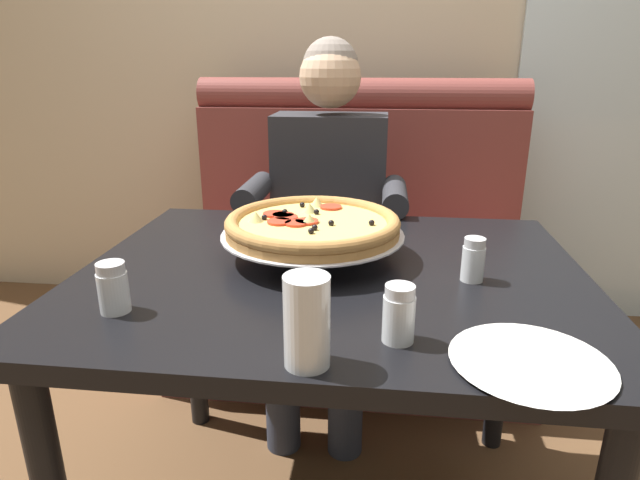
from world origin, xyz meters
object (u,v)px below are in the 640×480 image
shaker_parmesan (473,263)px  plate_near_left (531,358)px  shaker_pepper_flakes (114,291)px  booth_bench (353,265)px  pizza (312,226)px  patio_chair (554,184)px  diner_main (327,208)px  drinking_glass (308,326)px  dining_table (332,306)px  shaker_oregano (399,318)px

shaker_parmesan → plate_near_left: bearing=-83.0°
shaker_pepper_flakes → booth_bench: bearing=72.0°
pizza → patio_chair: size_ratio=0.50×
shaker_parmesan → plate_near_left: (0.04, -0.33, -0.03)m
diner_main → shaker_pepper_flakes: 0.97m
plate_near_left → drinking_glass: size_ratio=1.69×
shaker_parmesan → patio_chair: bearing=68.9°
dining_table → booth_bench: bearing=90.0°
diner_main → drinking_glass: bearing=-85.5°
drinking_glass → patio_chair: bearing=65.6°
pizza → shaker_oregano: size_ratio=4.30×
booth_bench → drinking_glass: size_ratio=9.29×
shaker_oregano → shaker_parmesan: 0.32m
drinking_glass → patio_chair: 2.66m
shaker_pepper_flakes → shaker_parmesan: shaker_pepper_flakes is taller
shaker_parmesan → drinking_glass: size_ratio=0.65×
booth_bench → plate_near_left: size_ratio=5.50×
diner_main → shaker_parmesan: size_ratio=13.36×
shaker_oregano → plate_near_left: (0.20, -0.05, -0.03)m
dining_table → drinking_glass: (0.00, -0.40, 0.16)m
diner_main → drinking_glass: size_ratio=8.63×
shaker_oregano → plate_near_left: shaker_oregano is taller
booth_bench → drinking_glass: booth_bench is taller
dining_table → patio_chair: bearing=61.5°
shaker_parmesan → drinking_glass: drinking_glass is taller
shaker_pepper_flakes → shaker_oregano: 0.53m
plate_near_left → patio_chair: size_ratio=0.29×
booth_bench → plate_near_left: 1.38m
shaker_oregano → drinking_glass: 0.17m
shaker_oregano → patio_chair: patio_chair is taller
patio_chair → pizza: bearing=-120.6°
shaker_oregano → shaker_parmesan: size_ratio=1.06×
booth_bench → pizza: booth_bench is taller
booth_bench → shaker_oregano: 1.30m
plate_near_left → dining_table: bearing=133.8°
patio_chair → dining_table: bearing=-118.5°
diner_main → patio_chair: 1.80m
dining_table → pizza: (-0.05, 0.07, 0.17)m
shaker_pepper_flakes → shaker_parmesan: (0.69, 0.23, -0.00)m
diner_main → drinking_glass: diner_main is taller
shaker_oregano → patio_chair: 2.52m
pizza → plate_near_left: 0.59m
booth_bench → pizza: bearing=-93.7°
pizza → plate_near_left: (0.40, -0.43, -0.07)m
plate_near_left → patio_chair: (0.75, 2.37, -0.23)m
shaker_parmesan → booth_bench: bearing=107.7°
dining_table → pizza: pizza is taller
booth_bench → patio_chair: 1.54m
dining_table → shaker_pepper_flakes: shaker_pepper_flakes is taller
dining_table → shaker_pepper_flakes: bearing=-145.7°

